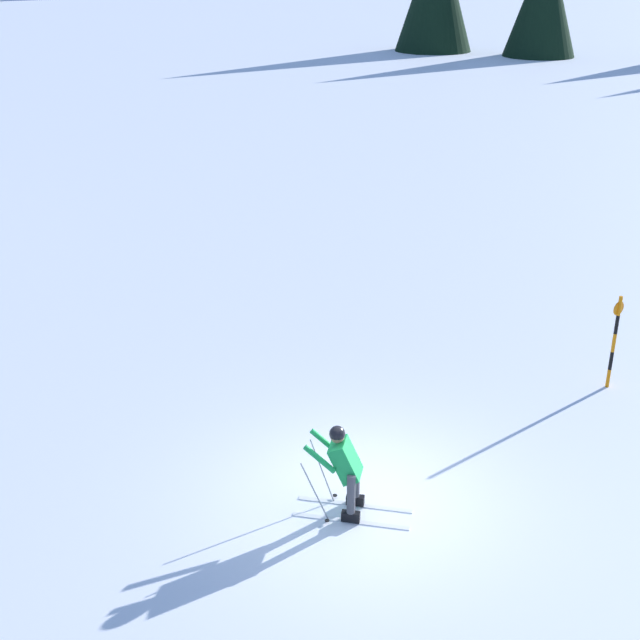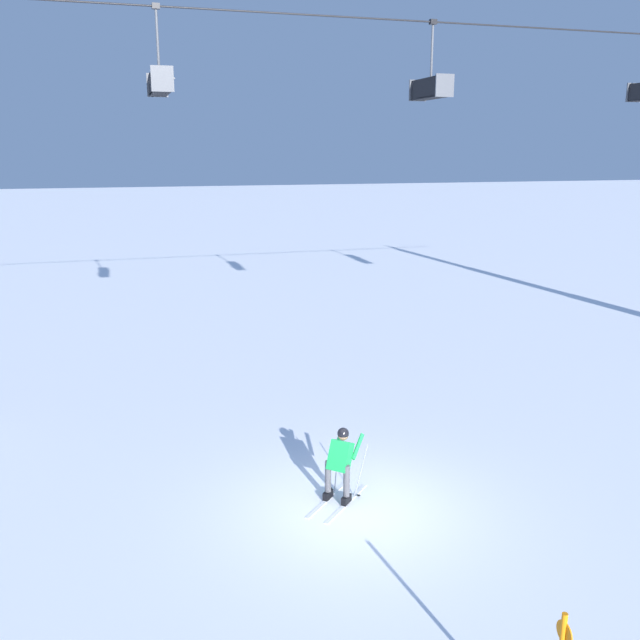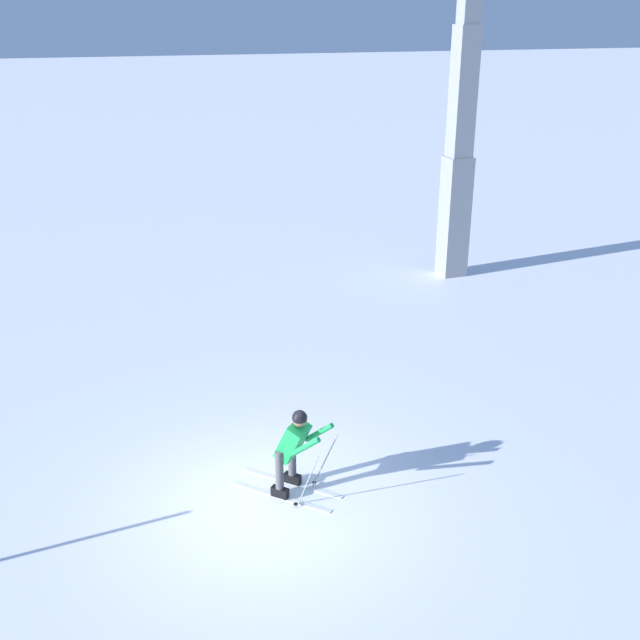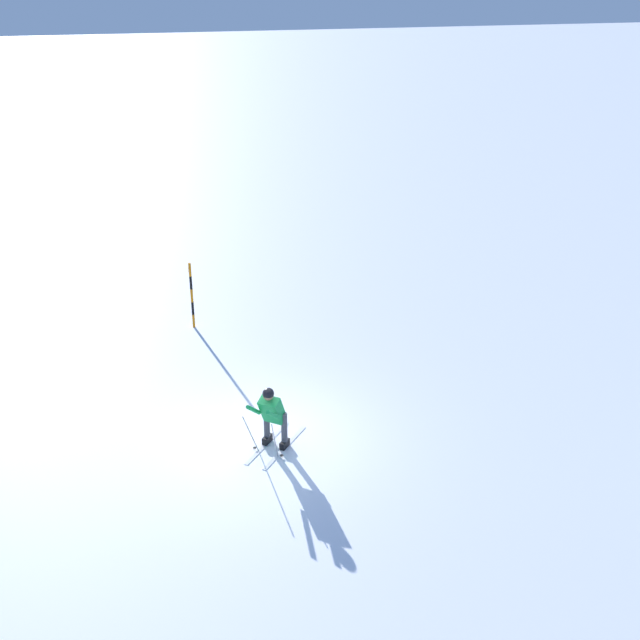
# 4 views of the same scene
# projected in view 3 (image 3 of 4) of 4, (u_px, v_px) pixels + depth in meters

# --- Properties ---
(ground_plane) EXTENTS (260.00, 260.00, 0.00)m
(ground_plane) POSITION_uv_depth(u_px,v_px,m) (266.00, 504.00, 11.71)
(ground_plane) COLOR white
(skier_carving_main) EXTENTS (1.62, 1.63, 1.63)m
(skier_carving_main) POSITION_uv_depth(u_px,v_px,m) (293.00, 446.00, 11.66)
(skier_carving_main) COLOR white
(skier_carving_main) RESTS_ON ground_plane
(lift_tower_near) EXTENTS (0.69, 3.04, 10.77)m
(lift_tower_near) POSITION_uv_depth(u_px,v_px,m) (462.00, 114.00, 20.25)
(lift_tower_near) COLOR gray
(lift_tower_near) RESTS_ON ground_plane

